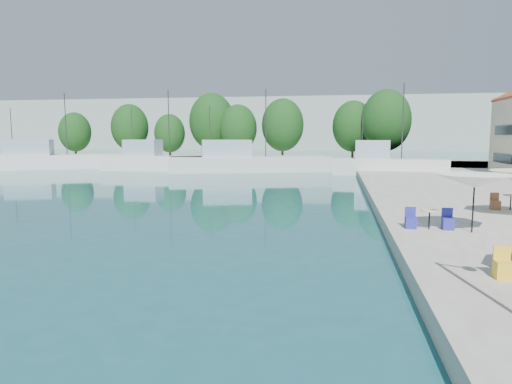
% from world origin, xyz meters
% --- Properties ---
extents(quay_far, '(90.00, 16.00, 0.60)m').
position_xyz_m(quay_far, '(-8.00, 67.00, 0.30)').
color(quay_far, gray).
rests_on(quay_far, ground).
extents(hill_west, '(180.00, 40.00, 16.00)m').
position_xyz_m(hill_west, '(-30.00, 160.00, 8.00)').
color(hill_west, '#9AA89E').
rests_on(hill_west, ground).
extents(hill_east, '(140.00, 40.00, 12.00)m').
position_xyz_m(hill_east, '(40.00, 180.00, 6.00)').
color(hill_east, '#9AA89E').
rests_on(hill_east, ground).
extents(trawler_01, '(18.86, 12.27, 10.20)m').
position_xyz_m(trawler_01, '(-33.41, 57.20, 1.07)').
color(trawler_01, silver).
rests_on(trawler_01, ground).
extents(trawler_02, '(13.96, 3.82, 10.20)m').
position_xyz_m(trawler_02, '(-18.25, 56.72, 1.07)').
color(trawler_02, silver).
rests_on(trawler_02, ground).
extents(trawler_03, '(19.77, 10.60, 10.20)m').
position_xyz_m(trawler_03, '(-6.98, 57.14, 1.07)').
color(trawler_03, silver).
rests_on(trawler_03, ground).
extents(trawler_04, '(12.22, 4.45, 10.20)m').
position_xyz_m(trawler_04, '(9.18, 54.43, 1.07)').
color(trawler_04, silver).
rests_on(trawler_04, ground).
extents(tree_01, '(5.01, 5.01, 7.42)m').
position_xyz_m(tree_01, '(-37.62, 70.46, 4.88)').
color(tree_01, '#3F2B19').
rests_on(tree_01, quay_far).
extents(tree_02, '(5.88, 5.88, 8.71)m').
position_xyz_m(tree_02, '(-28.89, 71.93, 5.62)').
color(tree_02, '#3F2B19').
rests_on(tree_02, quay_far).
extents(tree_03, '(4.76, 4.76, 7.04)m').
position_xyz_m(tree_03, '(-21.93, 71.15, 4.66)').
color(tree_03, '#3F2B19').
rests_on(tree_03, quay_far).
extents(tree_04, '(6.83, 6.83, 10.12)m').
position_xyz_m(tree_04, '(-14.99, 70.75, 6.44)').
color(tree_04, '#3F2B19').
rests_on(tree_04, quay_far).
extents(tree_05, '(5.60, 5.60, 8.29)m').
position_xyz_m(tree_05, '(-10.70, 69.68, 5.38)').
color(tree_05, '#3F2B19').
rests_on(tree_05, quay_far).
extents(tree_06, '(6.15, 6.15, 9.10)m').
position_xyz_m(tree_06, '(-4.12, 70.14, 5.85)').
color(tree_06, '#3F2B19').
rests_on(tree_06, quay_far).
extents(tree_07, '(5.92, 5.92, 8.76)m').
position_xyz_m(tree_07, '(6.00, 71.38, 5.66)').
color(tree_07, '#3F2B19').
rests_on(tree_07, quay_far).
extents(tree_08, '(6.78, 6.78, 10.04)m').
position_xyz_m(tree_08, '(10.38, 68.86, 6.40)').
color(tree_08, '#3F2B19').
rests_on(tree_08, quay_far).
extents(umbrella_white, '(2.95, 2.95, 2.23)m').
position_xyz_m(umbrella_white, '(9.06, 21.49, 2.57)').
color(umbrella_white, black).
rests_on(umbrella_white, quay_right).
extents(cafe_table_02, '(1.82, 0.70, 0.76)m').
position_xyz_m(cafe_table_02, '(7.57, 21.89, 0.89)').
color(cafe_table_02, black).
rests_on(cafe_table_02, quay_right).
extents(cafe_table_03, '(1.82, 0.70, 0.76)m').
position_xyz_m(cafe_table_03, '(12.45, 27.47, 0.89)').
color(cafe_table_03, black).
rests_on(cafe_table_03, quay_right).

